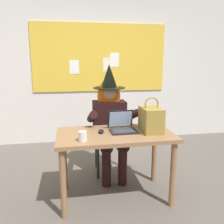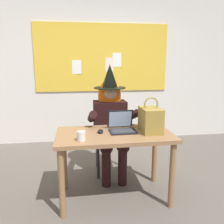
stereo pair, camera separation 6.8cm
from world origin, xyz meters
TOP-DOWN VIEW (x-y plane):
  - ground_plane at (0.00, 0.00)m, footprint 24.00×24.00m
  - wall_back_bulletin at (0.00, 2.12)m, footprint 5.80×2.21m
  - desk_main at (-0.09, 0.10)m, footprint 1.23×0.67m
  - chair_at_desk at (-0.05, 0.79)m, footprint 0.44×0.44m
  - person_costumed at (-0.05, 0.67)m, footprint 0.59×0.67m
  - laptop at (0.01, 0.17)m, footprint 0.29×0.28m
  - computer_mouse at (-0.23, 0.13)m, footprint 0.08×0.11m
  - handbag at (0.30, 0.09)m, footprint 0.20×0.30m
  - coffee_mug at (-0.44, -0.10)m, footprint 0.08×0.08m

SIDE VIEW (x-z plane):
  - ground_plane at x=0.00m, z-range 0.00..0.00m
  - chair_at_desk at x=-0.05m, z-range 0.06..0.97m
  - desk_main at x=-0.09m, z-range 0.26..1.01m
  - computer_mouse at x=-0.23m, z-range 0.75..0.78m
  - coffee_mug at x=-0.44m, z-range 0.75..0.84m
  - laptop at x=0.01m, z-range 0.69..0.91m
  - person_costumed at x=-0.05m, z-range 0.07..1.53m
  - handbag at x=0.30m, z-range 0.69..1.07m
  - wall_back_bulletin at x=0.00m, z-range 0.01..2.76m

